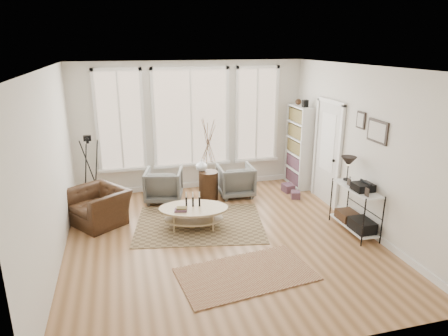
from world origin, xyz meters
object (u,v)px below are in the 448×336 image
object	(u,v)px
armchair_left	(164,185)
armchair_right	(235,181)
bookcase	(299,146)
coffee_table	(193,212)
accent_chair	(98,206)
side_table	(208,162)
low_shelf	(355,205)

from	to	relation	value
armchair_left	armchair_right	distance (m)	1.57
bookcase	coffee_table	world-z (taller)	bookcase
armchair_left	armchair_right	world-z (taller)	armchair_left
armchair_left	accent_chair	world-z (taller)	armchair_left
bookcase	side_table	xyz separation A→B (m)	(-2.24, -0.33, -0.12)
coffee_table	armchair_right	bearing A→B (deg)	48.65
coffee_table	accent_chair	bearing A→B (deg)	158.26
low_shelf	armchair_right	xyz separation A→B (m)	(-1.56, 2.25, -0.16)
side_table	accent_chair	size ratio (longest dim) A/B	1.71
side_table	low_shelf	bearing A→B (deg)	-45.14
coffee_table	armchair_left	bearing A→B (deg)	104.03
armchair_right	accent_chair	world-z (taller)	armchair_right
armchair_right	accent_chair	bearing A→B (deg)	15.11
low_shelf	coffee_table	world-z (taller)	low_shelf
armchair_right	accent_chair	size ratio (longest dim) A/B	0.75
bookcase	coffee_table	size ratio (longest dim) A/B	1.48
low_shelf	accent_chair	distance (m)	4.71
bookcase	armchair_right	world-z (taller)	bookcase
coffee_table	armchair_left	world-z (taller)	armchair_left
low_shelf	coffee_table	size ratio (longest dim) A/B	0.94
low_shelf	side_table	bearing A→B (deg)	134.86
bookcase	armchair_left	distance (m)	3.25
bookcase	side_table	size ratio (longest dim) A/B	1.18
bookcase	armchair_left	world-z (taller)	bookcase
accent_chair	low_shelf	bearing A→B (deg)	34.78
armchair_left	armchair_right	size ratio (longest dim) A/B	1.01
side_table	accent_chair	distance (m)	2.41
armchair_left	side_table	distance (m)	1.08
low_shelf	armchair_left	distance (m)	3.91
low_shelf	accent_chair	size ratio (longest dim) A/B	1.28
side_table	coffee_table	bearing A→B (deg)	-113.89
bookcase	accent_chair	xyz separation A→B (m)	(-4.50, -0.97, -0.62)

